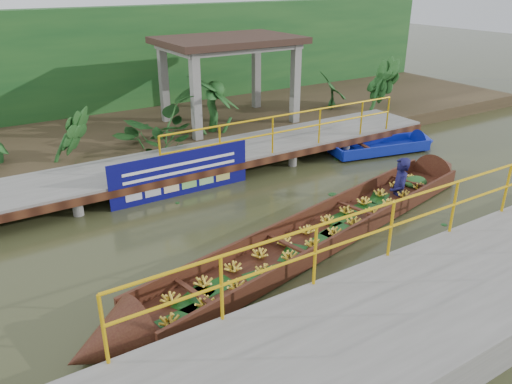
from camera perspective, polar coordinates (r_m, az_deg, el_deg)
ground at (r=10.75m, az=-0.31°, el=-4.28°), size 80.00×80.00×0.00m
land_strip at (r=17.04m, az=-13.85°, el=6.60°), size 30.00×8.00×0.45m
far_dock at (r=13.34m, az=-8.06°, el=3.47°), size 16.00×2.06×1.66m
near_dock at (r=8.57m, az=21.12°, el=-11.72°), size 18.00×2.40×1.73m
pavilion at (r=16.59m, az=-3.14°, el=15.98°), size 4.40×3.00×3.00m
foliage_backdrop at (r=18.99m, az=-16.96°, el=13.51°), size 30.00×0.80×4.00m
vendor_boat at (r=10.70m, az=9.18°, el=-3.25°), size 11.20×3.40×2.34m
moored_blue_boat at (r=16.21m, az=16.41°, el=5.17°), size 3.66×1.60×0.85m
blue_banner at (r=12.30m, az=-8.51°, el=2.05°), size 3.62×0.04×1.13m
tropical_plants at (r=15.44m, az=-5.39°, el=9.26°), size 14.23×1.23×1.53m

